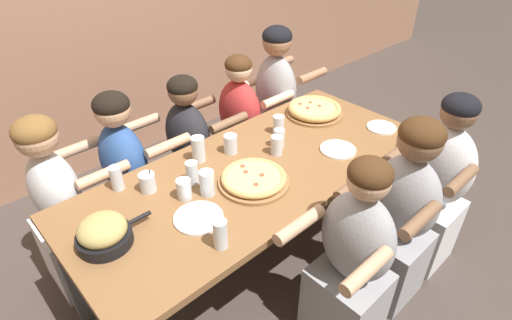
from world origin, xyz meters
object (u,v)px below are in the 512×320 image
object	(u,v)px
diner_far_left	(64,212)
drinking_glass_c	(277,146)
empty_plate_b	(198,218)
drinking_glass_h	(279,138)
diner_far_right	(275,110)
cocktail_glass_blue	(148,183)
empty_plate_a	(338,149)
diner_near_center	(352,266)
drinking_glass_a	(192,174)
diner_far_midleft	(129,183)
drinking_glass_g	(220,235)
drinking_glass_i	(230,144)
drinking_glass_f	(117,179)
drinking_glass_j	(278,126)
diner_near_right	(434,191)
diner_far_center	(191,158)
empty_plate_c	(381,127)
drinking_glass_d	(207,184)
pizza_board_second	(314,110)
diner_far_midright	(241,134)
drinking_glass_b	(199,151)
pizza_board_main	(254,179)
drinking_glass_e	(184,190)
diner_near_midright	(398,221)
skillet_bowl	(103,233)

from	to	relation	value
diner_far_left	drinking_glass_c	bearing A→B (deg)	58.34
empty_plate_b	drinking_glass_h	size ratio (longest dim) A/B	2.04
diner_far_right	cocktail_glass_blue	bearing A→B (deg)	-72.17
empty_plate_a	diner_near_center	distance (m)	0.68
drinking_glass_a	drinking_glass_c	xyz separation A→B (m)	(0.50, -0.10, -0.00)
diner_far_midleft	drinking_glass_g	bearing A→B (deg)	-2.80
drinking_glass_h	drinking_glass_i	world-z (taller)	drinking_glass_h
drinking_glass_f	drinking_glass_j	xyz separation A→B (m)	(0.97, -0.16, -0.01)
drinking_glass_g	diner_near_right	size ratio (longest dim) A/B	0.12
diner_near_right	diner_far_center	xyz separation A→B (m)	(-0.82, 1.30, -0.03)
empty_plate_c	cocktail_glass_blue	xyz separation A→B (m)	(-1.38, 0.44, 0.04)
drinking_glass_d	diner_near_right	size ratio (longest dim) A/B	0.12
pizza_board_second	diner_far_midleft	world-z (taller)	diner_far_midleft
drinking_glass_d	pizza_board_second	bearing A→B (deg)	10.09
drinking_glass_f	diner_far_midright	world-z (taller)	diner_far_midright
drinking_glass_i	drinking_glass_h	bearing A→B (deg)	-30.26
drinking_glass_b	drinking_glass_j	distance (m)	0.54
cocktail_glass_blue	drinking_glass_g	size ratio (longest dim) A/B	0.88
drinking_glass_c	drinking_glass_f	size ratio (longest dim) A/B	0.87
pizza_board_second	diner_far_right	xyz separation A→B (m)	(0.11, 0.46, -0.21)
cocktail_glass_blue	pizza_board_second	bearing A→B (deg)	-1.72
drinking_glass_d	diner_near_right	distance (m)	1.34
drinking_glass_b	drinking_glass_d	size ratio (longest dim) A/B	1.10
pizza_board_main	cocktail_glass_blue	size ratio (longest dim) A/B	2.99
diner_far_midright	diner_far_right	world-z (taller)	diner_far_right
drinking_glass_e	drinking_glass_g	distance (m)	0.37
drinking_glass_g	diner_near_center	xyz separation A→B (m)	(0.51, -0.33, -0.30)
drinking_glass_a	diner_near_midright	size ratio (longest dim) A/B	0.11
diner_far_midright	drinking_glass_g	bearing A→B (deg)	-44.34
skillet_bowl	drinking_glass_b	distance (m)	0.70
empty_plate_a	drinking_glass_g	distance (m)	0.96
empty_plate_c	cocktail_glass_blue	size ratio (longest dim) A/B	1.49
diner_far_center	empty_plate_b	bearing A→B (deg)	-31.53
drinking_glass_f	diner_near_right	distance (m)	1.77
diner_far_midleft	diner_near_midright	world-z (taller)	diner_near_midright
diner_near_right	diner_far_center	size ratio (longest dim) A/B	1.06
drinking_glass_i	diner_near_right	world-z (taller)	diner_near_right
diner_far_left	drinking_glass_d	bearing A→B (deg)	38.64
drinking_glass_i	diner_near_right	bearing A→B (deg)	-46.12
drinking_glass_h	diner_near_right	size ratio (longest dim) A/B	0.10
drinking_glass_a	drinking_glass_j	xyz separation A→B (m)	(0.67, 0.05, -0.00)
pizza_board_main	empty_plate_a	bearing A→B (deg)	-10.33
drinking_glass_g	diner_near_midright	distance (m)	1.01
pizza_board_main	empty_plate_c	world-z (taller)	pizza_board_main
empty_plate_b	drinking_glass_g	size ratio (longest dim) A/B	1.64
drinking_glass_d	diner_near_midright	bearing A→B (deg)	-41.04
drinking_glass_d	diner_far_center	world-z (taller)	diner_far_center
drinking_glass_h	diner_near_midright	world-z (taller)	diner_near_midright
drinking_glass_j	drinking_glass_f	bearing A→B (deg)	170.82
drinking_glass_d	drinking_glass_h	bearing A→B (deg)	6.32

